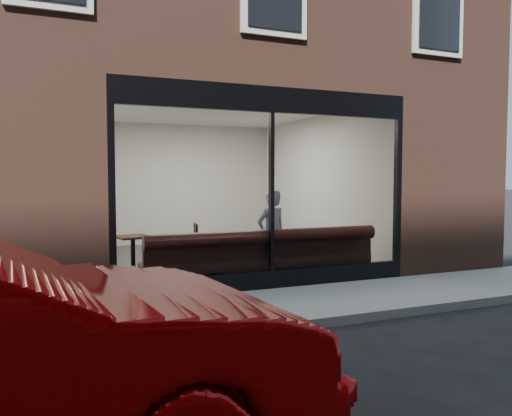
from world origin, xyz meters
name	(u,v)px	position (x,y,z in m)	size (l,w,h in m)	color
ground	(340,323)	(0.00, 0.00, 0.00)	(120.00, 120.00, 0.00)	black
sidewalk_near	(302,304)	(0.00, 1.00, 0.01)	(40.00, 2.00, 0.01)	gray
kerb_near	(342,319)	(0.00, -0.05, 0.06)	(40.00, 0.10, 0.12)	gray
host_building_pier_left	(27,185)	(-3.75, 8.00, 1.60)	(2.50, 12.00, 3.20)	brown
host_building_pier_right	(304,184)	(3.75, 8.00, 1.60)	(2.50, 12.00, 3.20)	brown
host_building_backfill	(158,183)	(0.00, 11.00, 1.60)	(5.00, 6.00, 3.20)	brown
cafe_floor	(215,259)	(0.00, 5.00, 0.02)	(6.00, 6.00, 0.00)	#2D2D30
cafe_ceiling	(214,111)	(0.00, 5.00, 3.19)	(6.00, 6.00, 0.00)	white
cafe_wall_back	(181,184)	(0.00, 7.99, 1.60)	(5.00, 5.00, 0.00)	silver
cafe_wall_left	(92,187)	(-2.49, 5.00, 1.60)	(6.00, 6.00, 0.00)	silver
cafe_wall_right	(317,185)	(2.49, 5.00, 1.60)	(6.00, 6.00, 0.00)	silver
storefront_kick	(271,279)	(0.00, 2.05, 0.15)	(5.00, 0.10, 0.30)	black
storefront_header	(272,100)	(0.00, 2.05, 3.00)	(5.00, 0.10, 0.40)	black
storefront_mullion	(271,192)	(0.00, 2.05, 1.55)	(0.06, 0.10, 2.50)	black
storefront_glass	(272,192)	(0.00, 2.02, 1.55)	(4.80, 4.80, 0.00)	white
banquette	(261,270)	(0.00, 2.45, 0.23)	(4.00, 0.55, 0.45)	#331812
person	(271,235)	(0.28, 2.67, 0.79)	(0.57, 0.38, 1.57)	#A4BAE1
cafe_table_left	(133,237)	(-1.92, 3.72, 0.74)	(0.56, 0.56, 0.04)	black
cafe_table_right	(310,233)	(1.28, 3.11, 0.74)	(0.56, 0.56, 0.04)	black
cafe_chair_left	(185,262)	(-1.00, 3.65, 0.24)	(0.45, 0.45, 0.04)	black
cafe_chair_right	(266,255)	(0.72, 3.92, 0.24)	(0.42, 0.42, 0.04)	black
wall_poster	(94,189)	(-2.45, 5.07, 1.56)	(0.02, 0.53, 0.70)	white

